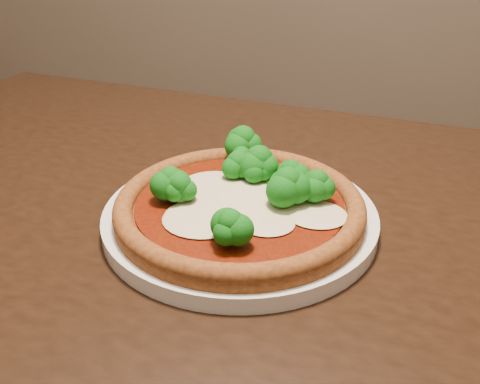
# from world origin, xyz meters

# --- Properties ---
(dining_table) EXTENTS (1.35, 0.91, 0.75)m
(dining_table) POSITION_xyz_m (0.11, 0.21, 0.65)
(dining_table) COLOR black
(dining_table) RESTS_ON floor
(plate) EXTENTS (0.30, 0.30, 0.02)m
(plate) POSITION_xyz_m (0.11, 0.21, 0.76)
(plate) COLOR white
(plate) RESTS_ON dining_table
(pizza) EXTENTS (0.27, 0.27, 0.06)m
(pizza) POSITION_xyz_m (0.11, 0.20, 0.79)
(pizza) COLOR brown
(pizza) RESTS_ON plate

